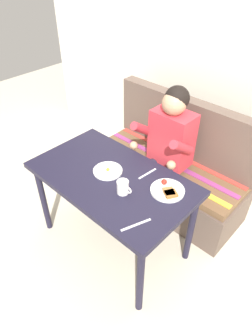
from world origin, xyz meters
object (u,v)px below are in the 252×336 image
object	(u,v)px
couch	(170,171)
fork	(147,174)
plate_eggs	(108,171)
coffee_mug	(123,187)
table	(112,185)
knife	(136,225)
plate_breakfast	(168,191)
person	(166,144)

from	to	relation	value
couch	fork	bearing A→B (deg)	-73.44
plate_eggs	coffee_mug	bearing A→B (deg)	-19.79
table	fork	world-z (taller)	fork
coffee_mug	knife	distance (m)	0.30
plate_breakfast	table	bearing A→B (deg)	-159.79
plate_breakfast	plate_eggs	world-z (taller)	plate_breakfast
person	knife	world-z (taller)	person
couch	fork	xyz separation A→B (m)	(0.17, -0.57, 0.40)
fork	plate_breakfast	bearing A→B (deg)	-8.36
coffee_mug	couch	bearing A→B (deg)	101.98
fork	knife	distance (m)	0.49
person	plate_eggs	size ratio (longest dim) A/B	5.68
table	fork	size ratio (longest dim) A/B	7.06
plate_breakfast	coffee_mug	world-z (taller)	coffee_mug
fork	knife	xyz separation A→B (m)	(0.26, -0.41, 0.00)
table	plate_eggs	size ratio (longest dim) A/B	5.63
couch	coffee_mug	distance (m)	0.96
person	plate_eggs	world-z (taller)	person
person	plate_breakfast	xyz separation A→B (m)	(0.35, -0.45, 0.00)
plate_breakfast	plate_eggs	bearing A→B (deg)	-164.47
couch	fork	world-z (taller)	couch
person	fork	world-z (taller)	person
plate_eggs	fork	size ratio (longest dim) A/B	1.25
person	plate_eggs	distance (m)	0.58
couch	knife	world-z (taller)	couch
coffee_mug	fork	size ratio (longest dim) A/B	0.69
plate_breakfast	fork	distance (m)	0.23
couch	plate_eggs	distance (m)	0.85
plate_breakfast	knife	distance (m)	0.36
couch	person	size ratio (longest dim) A/B	1.19
table	plate_breakfast	distance (m)	0.43
couch	plate_breakfast	bearing A→B (deg)	-57.81
table	coffee_mug	distance (m)	0.23
person	couch	bearing A→B (deg)	103.11
fork	knife	size ratio (longest dim) A/B	0.85
couch	knife	distance (m)	1.14
person	knife	xyz separation A→B (m)	(0.39, -0.81, -0.01)
coffee_mug	fork	distance (m)	0.27
plate_breakfast	knife	bearing A→B (deg)	-84.07
plate_breakfast	person	bearing A→B (deg)	128.14
table	couch	xyz separation A→B (m)	(0.00, 0.76, -0.32)
couch	plate_eggs	size ratio (longest dim) A/B	6.75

